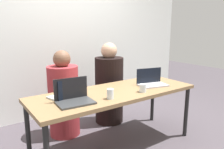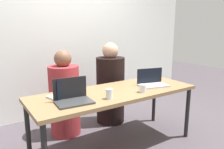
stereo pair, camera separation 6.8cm
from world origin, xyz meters
name	(u,v)px [view 1 (the left image)]	position (x,y,z in m)	size (l,w,h in m)	color
ground_plane	(115,146)	(0.00, 0.00, 0.00)	(12.00, 12.00, 0.00)	#474047
back_wall	(63,31)	(0.00, 1.43, 1.35)	(5.05, 0.10, 2.70)	white
desk	(116,96)	(0.00, 0.00, 0.64)	(1.94, 0.71, 0.70)	olive
person_on_left	(64,98)	(-0.36, 0.66, 0.50)	(0.45, 0.45, 1.13)	#9E2D33
person_on_right	(109,87)	(0.36, 0.66, 0.53)	(0.52, 0.52, 1.20)	black
laptop_back_left	(67,93)	(-0.55, 0.09, 0.75)	(0.36, 0.29, 0.21)	silver
laptop_front_right	(152,82)	(0.52, -0.05, 0.75)	(0.39, 0.29, 0.21)	#B6B1B7
laptop_front_left	(74,97)	(-0.56, -0.08, 0.75)	(0.36, 0.28, 0.23)	#333537
water_glass_right	(143,89)	(0.23, -0.21, 0.74)	(0.08, 0.08, 0.09)	silver
water_glass_left	(110,95)	(-0.21, -0.19, 0.75)	(0.07, 0.07, 0.10)	silver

